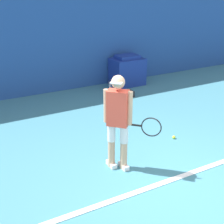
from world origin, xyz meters
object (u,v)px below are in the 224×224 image
object	(u,v)px
tennis_player	(119,119)
covered_chair	(127,71)
equipment_bag	(122,95)
tennis_ball	(174,137)
water_bottle	(110,84)

from	to	relation	value
tennis_player	covered_chair	distance (m)	4.81
equipment_bag	tennis_ball	bearing A→B (deg)	-96.87
tennis_player	water_bottle	world-z (taller)	tennis_player
tennis_ball	equipment_bag	distance (m)	2.69
tennis_ball	tennis_player	bearing A→B (deg)	-166.00
water_bottle	equipment_bag	bearing A→B (deg)	-97.61
covered_chair	water_bottle	xyz separation A→B (m)	(-0.61, 0.00, -0.35)
tennis_player	tennis_ball	xyz separation A→B (m)	(1.54, 0.38, -0.89)
tennis_ball	covered_chair	distance (m)	3.81
tennis_ball	covered_chair	bearing A→B (deg)	73.77
equipment_bag	water_bottle	distance (m)	0.97
tennis_player	covered_chair	size ratio (longest dim) A/B	1.70
tennis_player	water_bottle	size ratio (longest dim) A/B	8.01
tennis_ball	equipment_bag	world-z (taller)	equipment_bag
tennis_player	water_bottle	bearing A→B (deg)	108.40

